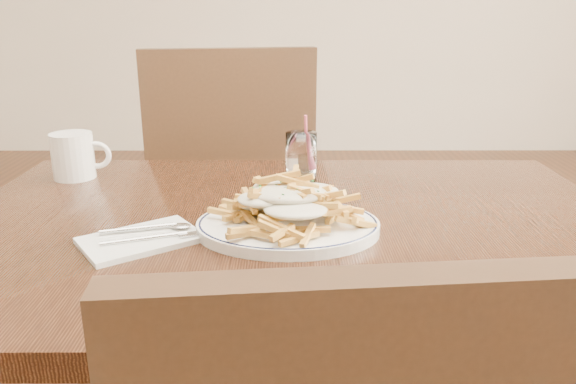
{
  "coord_description": "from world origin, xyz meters",
  "views": [
    {
      "loc": [
        -0.01,
        -0.92,
        1.11
      ],
      "look_at": [
        -0.01,
        -0.06,
        0.82
      ],
      "focal_mm": 35.0,
      "sensor_mm": 36.0,
      "label": 1
    }
  ],
  "objects_px": {
    "loaded_fries": "(288,199)",
    "fries_plate": "(288,226)",
    "coffee_mug": "(74,156)",
    "table": "(292,260)",
    "chair_far": "(230,194)",
    "water_glass": "(301,160)"
  },
  "relations": [
    {
      "from": "loaded_fries",
      "to": "fries_plate",
      "type": "bearing_deg",
      "value": -133.15
    },
    {
      "from": "loaded_fries",
      "to": "coffee_mug",
      "type": "height_order",
      "value": "coffee_mug"
    },
    {
      "from": "fries_plate",
      "to": "coffee_mug",
      "type": "xyz_separation_m",
      "value": [
        -0.46,
        0.31,
        0.04
      ]
    },
    {
      "from": "loaded_fries",
      "to": "coffee_mug",
      "type": "distance_m",
      "value": 0.56
    },
    {
      "from": "table",
      "to": "coffee_mug",
      "type": "height_order",
      "value": "coffee_mug"
    },
    {
      "from": "chair_far",
      "to": "water_glass",
      "type": "height_order",
      "value": "chair_far"
    },
    {
      "from": "table",
      "to": "loaded_fries",
      "type": "distance_m",
      "value": 0.15
    },
    {
      "from": "table",
      "to": "coffee_mug",
      "type": "distance_m",
      "value": 0.55
    },
    {
      "from": "fries_plate",
      "to": "water_glass",
      "type": "distance_m",
      "value": 0.29
    },
    {
      "from": "chair_far",
      "to": "water_glass",
      "type": "bearing_deg",
      "value": -66.07
    },
    {
      "from": "loaded_fries",
      "to": "water_glass",
      "type": "distance_m",
      "value": 0.29
    },
    {
      "from": "table",
      "to": "loaded_fries",
      "type": "xyz_separation_m",
      "value": [
        -0.01,
        -0.06,
        0.14
      ]
    },
    {
      "from": "chair_far",
      "to": "fries_plate",
      "type": "xyz_separation_m",
      "value": [
        0.17,
        -0.74,
        0.19
      ]
    },
    {
      "from": "fries_plate",
      "to": "coffee_mug",
      "type": "relative_size",
      "value": 2.87
    },
    {
      "from": "fries_plate",
      "to": "water_glass",
      "type": "bearing_deg",
      "value": 84.29
    },
    {
      "from": "table",
      "to": "water_glass",
      "type": "distance_m",
      "value": 0.26
    },
    {
      "from": "fries_plate",
      "to": "water_glass",
      "type": "relative_size",
      "value": 2.5
    },
    {
      "from": "coffee_mug",
      "to": "fries_plate",
      "type": "bearing_deg",
      "value": -34.13
    },
    {
      "from": "chair_far",
      "to": "fries_plate",
      "type": "distance_m",
      "value": 0.79
    },
    {
      "from": "fries_plate",
      "to": "loaded_fries",
      "type": "relative_size",
      "value": 1.47
    },
    {
      "from": "table",
      "to": "water_glass",
      "type": "bearing_deg",
      "value": 84.53
    },
    {
      "from": "chair_far",
      "to": "loaded_fries",
      "type": "height_order",
      "value": "chair_far"
    }
  ]
}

